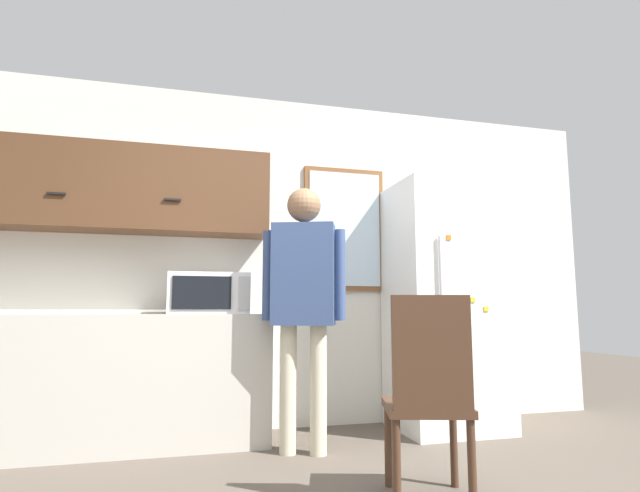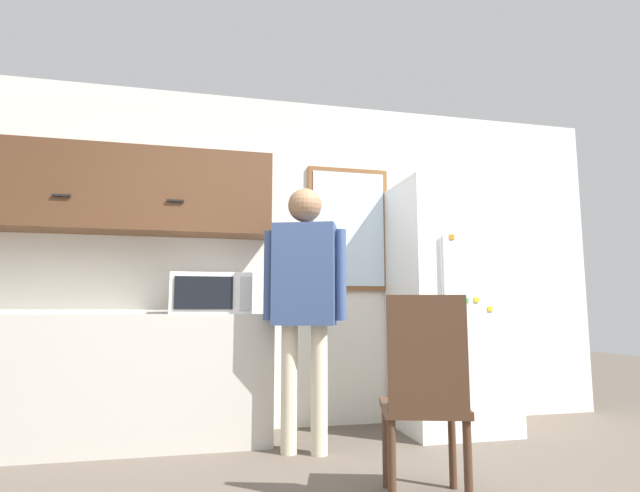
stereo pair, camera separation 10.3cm
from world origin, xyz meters
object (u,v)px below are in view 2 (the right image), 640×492
refrigerator (449,304)px  chair (425,390)px  person (305,288)px  microwave (211,294)px

refrigerator → chair: size_ratio=1.94×
chair → refrigerator: bearing=-105.8°
person → microwave: bearing=169.1°
microwave → chair: bearing=-53.1°
refrigerator → chair: refrigerator is taller
person → refrigerator: refrigerator is taller
microwave → refrigerator: size_ratio=0.29×
person → refrigerator: 1.30m
microwave → person: person is taller
person → refrigerator: (1.24, 0.37, -0.11)m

